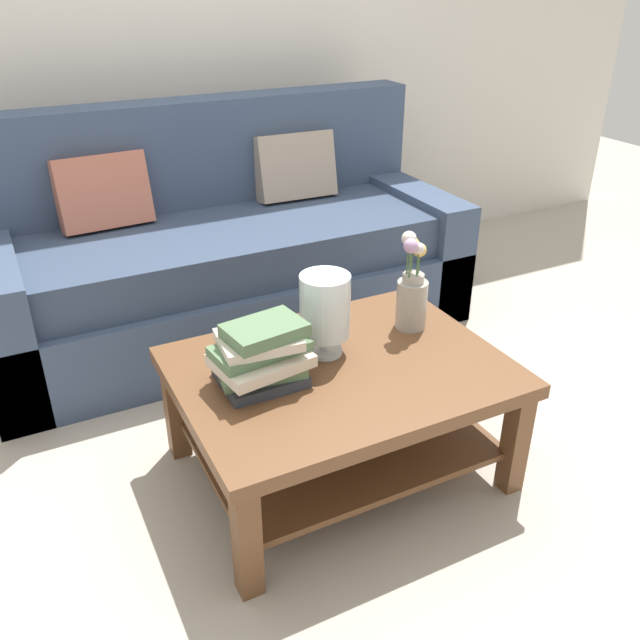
{
  "coord_description": "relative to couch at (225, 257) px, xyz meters",
  "views": [
    {
      "loc": [
        -0.93,
        -1.95,
        1.61
      ],
      "look_at": [
        -0.02,
        -0.15,
        0.54
      ],
      "focal_mm": 37.67,
      "sensor_mm": 36.0,
      "label": 1
    }
  ],
  "objects": [
    {
      "name": "book_stack_main",
      "position": [
        -0.3,
        -1.21,
        0.17
      ],
      "size": [
        0.32,
        0.25,
        0.21
      ],
      "color": "#2D333D",
      "rests_on": "coffee_table"
    },
    {
      "name": "flower_pitcher",
      "position": [
        0.32,
        -1.11,
        0.21
      ],
      "size": [
        0.11,
        0.11,
        0.37
      ],
      "color": "#9E998E",
      "rests_on": "coffee_table"
    },
    {
      "name": "ground_plane",
      "position": [
        -0.02,
        -0.94,
        -0.36
      ],
      "size": [
        10.0,
        10.0,
        0.0
      ],
      "primitive_type": "plane",
      "color": "#ADA393"
    },
    {
      "name": "glass_hurricane_vase",
      "position": [
        -0.04,
        -1.13,
        0.24
      ],
      "size": [
        0.17,
        0.17,
        0.29
      ],
      "color": "silver",
      "rests_on": "coffee_table"
    },
    {
      "name": "coffee_table",
      "position": [
        -0.04,
        -1.23,
        -0.05
      ],
      "size": [
        1.08,
        0.81,
        0.44
      ],
      "color": "brown",
      "rests_on": "ground"
    },
    {
      "name": "back_wall",
      "position": [
        -0.02,
        0.71,
        0.99
      ],
      "size": [
        6.4,
        0.12,
        2.7
      ],
      "primitive_type": "cube",
      "color": "beige",
      "rests_on": "ground"
    },
    {
      "name": "couch",
      "position": [
        0.0,
        0.0,
        0.0
      ],
      "size": [
        2.22,
        0.9,
        1.06
      ],
      "color": "#384760",
      "rests_on": "ground"
    }
  ]
}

